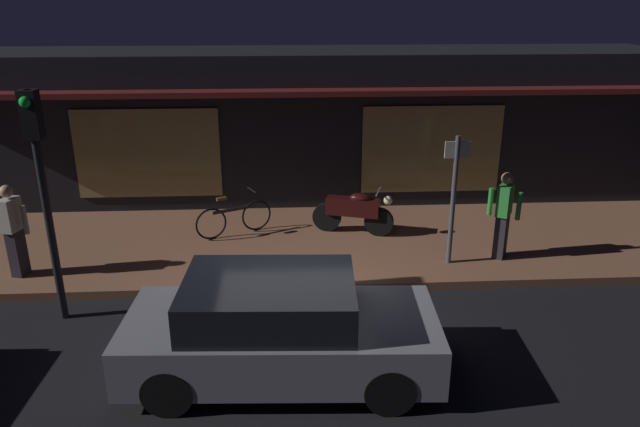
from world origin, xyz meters
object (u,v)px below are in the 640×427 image
Objects in this scene: traffic_light_pole at (40,168)px; parked_car_far at (278,329)px; motorcycle at (354,211)px; person_photographer at (13,229)px; bicycle_parked at (234,218)px; sign_post at (454,193)px; person_bystander at (503,214)px.

traffic_light_pole reaches higher than parked_car_far.
person_photographer reaches higher than motorcycle.
parked_car_far is at bearing -78.71° from bicycle_parked.
bicycle_parked is at bearing 50.23° from traffic_light_pole.
person_photographer is 7.74m from sign_post.
sign_post reaches higher than bicycle_parked.
sign_post is (-1.02, -0.18, 0.48)m from person_bystander.
motorcycle is 0.69× the size of sign_post.
sign_post is 4.48m from parked_car_far.
person_bystander is at bearing 38.34° from parked_car_far.
motorcycle is 0.99× the size of person_bystander.
person_bystander reaches higher than motorcycle.
person_photographer is at bearing -179.50° from sign_post.
traffic_light_pole reaches higher than person_photographer.
traffic_light_pole is (1.16, -1.30, 1.45)m from person_photographer.
bicycle_parked is 0.42× the size of traffic_light_pole.
parked_car_far is (-4.15, -3.28, -0.32)m from person_bystander.
person_photographer is (-6.13, -1.61, 0.38)m from motorcycle.
bicycle_parked is 4.82m from parked_car_far.
traffic_light_pole is (-7.58, -1.55, 1.45)m from person_bystander.
motorcycle is 6.04m from traffic_light_pole.
motorcycle is at bearing -1.63° from bicycle_parked.
person_photographer reaches higher than parked_car_far.
person_photographer reaches higher than bicycle_parked.
parked_car_far is (0.94, -4.72, 0.20)m from bicycle_parked.
person_bystander is 0.40× the size of parked_car_far.
bicycle_parked is 0.36× the size of parked_car_far.
traffic_light_pole is at bearing 153.21° from parked_car_far.
sign_post reaches higher than motorcycle.
person_bystander is (8.74, 0.25, 0.00)m from person_photographer.
sign_post is at bearing 11.81° from traffic_light_pole.
bicycle_parked is at bearing 101.29° from parked_car_far.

